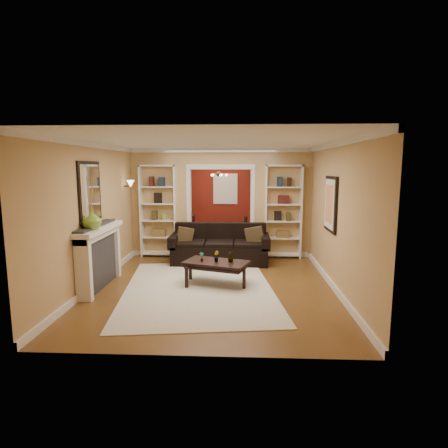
{
  "coord_description": "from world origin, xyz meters",
  "views": [
    {
      "loc": [
        0.52,
        -8.17,
        2.24
      ],
      "look_at": [
        0.18,
        -0.8,
        1.12
      ],
      "focal_mm": 30.0,
      "sensor_mm": 36.0,
      "label": 1
    }
  ],
  "objects_px": {
    "coffee_table": "(216,273)",
    "fireplace": "(101,257)",
    "sofa": "(220,244)",
    "dining_table": "(219,236)",
    "bookshelf_right": "(283,212)",
    "bookshelf_left": "(158,211)"
  },
  "relations": [
    {
      "from": "coffee_table",
      "to": "dining_table",
      "type": "bearing_deg",
      "value": 111.39
    },
    {
      "from": "sofa",
      "to": "coffee_table",
      "type": "distance_m",
      "value": 1.67
    },
    {
      "from": "coffee_table",
      "to": "dining_table",
      "type": "height_order",
      "value": "dining_table"
    },
    {
      "from": "coffee_table",
      "to": "fireplace",
      "type": "relative_size",
      "value": 0.7
    },
    {
      "from": "bookshelf_left",
      "to": "fireplace",
      "type": "relative_size",
      "value": 1.35
    },
    {
      "from": "sofa",
      "to": "dining_table",
      "type": "height_order",
      "value": "sofa"
    },
    {
      "from": "sofa",
      "to": "bookshelf_left",
      "type": "bearing_deg",
      "value": 159.71
    },
    {
      "from": "sofa",
      "to": "bookshelf_right",
      "type": "bearing_deg",
      "value": 20.75
    },
    {
      "from": "coffee_table",
      "to": "bookshelf_right",
      "type": "distance_m",
      "value": 2.85
    },
    {
      "from": "bookshelf_right",
      "to": "fireplace",
      "type": "height_order",
      "value": "bookshelf_right"
    },
    {
      "from": "sofa",
      "to": "dining_table",
      "type": "bearing_deg",
      "value": 94.12
    },
    {
      "from": "bookshelf_left",
      "to": "fireplace",
      "type": "height_order",
      "value": "bookshelf_left"
    },
    {
      "from": "fireplace",
      "to": "dining_table",
      "type": "distance_m",
      "value": 4.53
    },
    {
      "from": "bookshelf_left",
      "to": "dining_table",
      "type": "distance_m",
      "value": 2.28
    },
    {
      "from": "coffee_table",
      "to": "bookshelf_right",
      "type": "height_order",
      "value": "bookshelf_right"
    },
    {
      "from": "coffee_table",
      "to": "fireplace",
      "type": "height_order",
      "value": "fireplace"
    },
    {
      "from": "sofa",
      "to": "fireplace",
      "type": "xyz_separation_m",
      "value": [
        -2.11,
        -1.95,
        0.13
      ]
    },
    {
      "from": "bookshelf_left",
      "to": "bookshelf_right",
      "type": "height_order",
      "value": "same"
    },
    {
      "from": "coffee_table",
      "to": "bookshelf_left",
      "type": "height_order",
      "value": "bookshelf_left"
    },
    {
      "from": "sofa",
      "to": "fireplace",
      "type": "height_order",
      "value": "fireplace"
    },
    {
      "from": "bookshelf_right",
      "to": "sofa",
      "type": "bearing_deg",
      "value": -159.25
    },
    {
      "from": "coffee_table",
      "to": "dining_table",
      "type": "distance_m",
      "value": 3.78
    }
  ]
}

